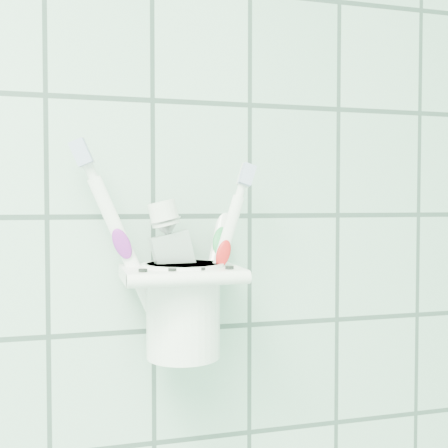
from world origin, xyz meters
name	(u,v)px	position (x,y,z in m)	size (l,w,h in m)	color
holder_bracket	(181,275)	(0.66, 1.15, 1.31)	(0.11, 0.10, 0.04)	white
cup	(183,306)	(0.66, 1.16, 1.28)	(0.08, 0.08, 0.09)	white
toothbrush_pink	(168,235)	(0.65, 1.16, 1.35)	(0.09, 0.02, 0.22)	white
toothbrush_blue	(198,235)	(0.68, 1.15, 1.35)	(0.07, 0.08, 0.22)	white
toothbrush_orange	(193,251)	(0.67, 1.14, 1.34)	(0.06, 0.03, 0.19)	white
toothpaste_tube	(194,261)	(0.68, 1.16, 1.33)	(0.06, 0.04, 0.16)	silver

